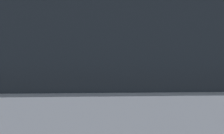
% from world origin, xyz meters
% --- Properties ---
extents(parking_meter, '(0.17, 0.18, 1.49)m').
position_xyz_m(parking_meter, '(-0.26, 0.52, 1.21)').
color(parking_meter, slate).
rests_on(parking_meter, sidewalk_curb).
extents(pedestrian_at_meter, '(0.66, 0.46, 1.79)m').
position_xyz_m(pedestrian_at_meter, '(0.29, 0.54, 1.17)').
color(pedestrian_at_meter, black).
rests_on(pedestrian_at_meter, sidewalk_curb).
extents(background_railing, '(24.06, 0.06, 1.04)m').
position_xyz_m(background_railing, '(0.00, 2.95, 0.89)').
color(background_railing, '#1E602D').
rests_on(background_railing, sidewalk_curb).
extents(backdrop_wall, '(32.00, 0.50, 2.81)m').
position_xyz_m(backdrop_wall, '(0.00, 5.78, 1.41)').
color(backdrop_wall, '#ADA38E').
rests_on(backdrop_wall, ground).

